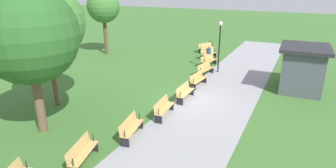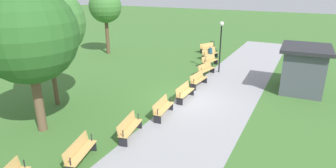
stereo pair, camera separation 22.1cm
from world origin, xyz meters
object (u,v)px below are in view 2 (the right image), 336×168
bench_1 (210,53)px  bench_8 (80,152)px  tree_0 (46,23)px  person_seated (211,52)px  trash_bin (212,45)px  kiosk (303,68)px  bench_6 (163,108)px  bench_3 (206,69)px  bench_4 (198,79)px  bench_5 (184,92)px  lamp_post (221,37)px  bench_0 (208,48)px  tree_1 (105,7)px  bench_2 (209,61)px  bench_7 (129,127)px  tree_3 (27,35)px

bench_1 → bench_8: size_ratio=0.99×
tree_0 → person_seated: bearing=162.0°
trash_bin → kiosk: 12.58m
bench_6 → bench_3: bearing=177.4°
bench_3 → tree_0: size_ratio=0.28×
bench_6 → kiosk: (-7.27, 6.12, 0.99)m
kiosk → bench_3: bearing=-94.6°
bench_4 → bench_6: (5.06, 0.00, 0.00)m
bench_1 → bench_5: 10.08m
kiosk → bench_4: bearing=-72.1°
person_seated → kiosk: size_ratio=0.33×
tree_0 → lamp_post: tree_0 is taller
bench_4 → lamp_post: bearing=-179.1°
bench_6 → bench_0: bearing=-174.8°
tree_1 → tree_0: bearing=24.6°
bench_0 → bench_4: 10.07m
bench_2 → bench_6: same height
bench_4 → lamp_post: size_ratio=0.48×
bench_6 → lamp_post: lamp_post is taller
bench_2 → lamp_post: 2.82m
bench_6 → kiosk: kiosk is taller
trash_bin → bench_4: bearing=13.7°
bench_6 → tree_0: size_ratio=0.28×
tree_1 → kiosk: size_ratio=1.63×
bench_5 → bench_6: same height
bench_7 → kiosk: (-9.78, 6.47, 0.99)m
bench_6 → kiosk: size_ratio=0.50×
bench_6 → bench_8: 5.06m
bench_1 → bench_8: bearing=23.7°
bench_7 → tree_3: 5.78m
bench_6 → bench_2: bearing=180.0°
bench_2 → lamp_post: size_ratio=0.48×
bench_3 → lamp_post: 2.61m
bench_0 → bench_7: (17.27, 2.39, 0.00)m
bench_5 → tree_3: size_ratio=0.27×
bench_1 → lamp_post: bearing=49.8°
person_seated → tree_3: (16.20, -2.75, 3.82)m
bench_2 → person_seated: person_seated is taller
bench_3 → bench_0: bearing=-151.1°
bench_0 → tree_1: (4.85, -8.46, 3.95)m
bench_1 → tree_1: bearing=-53.9°
trash_bin → bench_8: bearing=4.8°
bench_8 → trash_bin: size_ratio=2.10×
bench_1 → bench_3: (4.87, 1.37, 0.00)m
bench_5 → tree_1: tree_1 is taller
bench_3 → tree_3: 12.70m
bench_1 → bench_7: bearing=26.3°
bench_0 → person_seated: size_ratio=1.52×
bench_4 → person_seated: (-7.33, -1.59, 0.16)m
kiosk → bench_8: bearing=-31.8°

